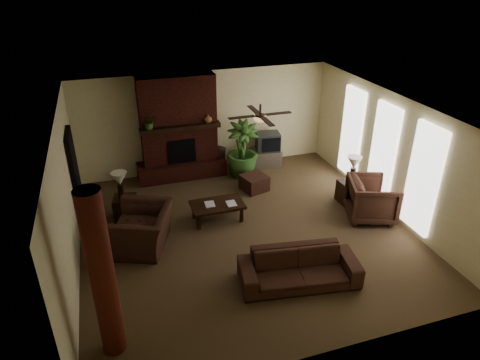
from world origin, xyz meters
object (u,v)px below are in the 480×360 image
object	(u,v)px
floor_vase	(219,157)
floor_plant	(242,161)
log_column	(102,277)
ottoman	(254,183)
side_table_right	(349,192)
side_table_left	(126,208)
lamp_left	(120,181)
tv_stand	(266,158)
sofa	(300,263)
lamp_right	(354,164)
armchair_right	(372,197)
armchair_left	(141,222)
coffee_table	(217,206)

from	to	relation	value
floor_vase	floor_plant	size ratio (longest dim) A/B	0.49
log_column	ottoman	xyz separation A→B (m)	(3.79, 4.20, -1.20)
log_column	side_table_right	world-z (taller)	log_column
side_table_left	lamp_left	world-z (taller)	lamp_left
ottoman	tv_stand	bearing A→B (deg)	57.71
side_table_left	sofa	bearing A→B (deg)	-48.68
lamp_left	lamp_right	distance (m)	5.50
sofa	side_table_left	size ratio (longest dim) A/B	4.00
armchair_right	floor_plant	xyz separation A→B (m)	(-2.15, 3.01, -0.10)
log_column	ottoman	bearing A→B (deg)	47.92
sofa	side_table_right	distance (m)	3.41
side_table_right	log_column	bearing A→B (deg)	-153.66
sofa	armchair_left	size ratio (longest dim) A/B	1.66
armchair_left	side_table_right	size ratio (longest dim) A/B	2.42
floor_vase	log_column	bearing A→B (deg)	-120.18
sofa	tv_stand	distance (m)	5.12
ottoman	floor_vase	size ratio (longest dim) A/B	0.78
side_table_left	armchair_left	bearing A→B (deg)	-78.31
ottoman	side_table_left	size ratio (longest dim) A/B	1.09
armchair_right	tv_stand	size ratio (longest dim) A/B	1.26
armchair_right	lamp_right	world-z (taller)	lamp_right
log_column	side_table_left	bearing A→B (deg)	82.65
tv_stand	lamp_right	distance (m)	2.96
lamp_left	tv_stand	bearing A→B (deg)	22.37
floor_plant	lamp_right	distance (m)	3.09
floor_vase	lamp_right	xyz separation A→B (m)	(2.65, -2.63, 0.57)
floor_vase	side_table_right	size ratio (longest dim) A/B	1.40
sofa	lamp_left	world-z (taller)	lamp_left
side_table_left	lamp_left	bearing A→B (deg)	-159.06
armchair_left	armchair_right	distance (m)	5.19
tv_stand	lamp_left	xyz separation A→B (m)	(-4.17, -1.71, 0.75)
tv_stand	floor_vase	xyz separation A→B (m)	(-1.38, 0.06, 0.18)
floor_vase	floor_plant	xyz separation A→B (m)	(0.52, -0.46, 0.00)
ottoman	lamp_right	bearing A→B (deg)	-31.63
side_table_left	lamp_left	xyz separation A→B (m)	(-0.05, -0.02, 0.73)
sofa	coffee_table	world-z (taller)	sofa
coffee_table	tv_stand	world-z (taller)	tv_stand
sofa	armchair_left	bearing A→B (deg)	150.72
lamp_left	sofa	bearing A→B (deg)	-48.05
armchair_left	lamp_right	world-z (taller)	lamp_right
side_table_left	lamp_right	xyz separation A→B (m)	(5.39, -0.88, 0.73)
sofa	tv_stand	world-z (taller)	sofa
armchair_right	lamp_left	xyz separation A→B (m)	(-5.47, 1.69, 0.47)
log_column	tv_stand	world-z (taller)	log_column
coffee_table	floor_vase	distance (m)	2.58
ottoman	lamp_left	world-z (taller)	lamp_left
coffee_table	ottoman	xyz separation A→B (m)	(1.30, 1.13, -0.17)
armchair_right	lamp_left	world-z (taller)	lamp_left
side_table_right	lamp_right	xyz separation A→B (m)	(0.05, 0.04, 0.73)
coffee_table	tv_stand	size ratio (longest dim) A/B	1.41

